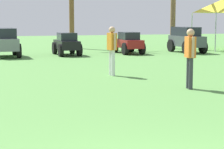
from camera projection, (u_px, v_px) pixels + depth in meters
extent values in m
cylinder|color=#33333D|center=(191.00, 74.00, 11.21)|extent=(0.12, 0.12, 0.82)
cylinder|color=#33333D|center=(188.00, 73.00, 11.39)|extent=(0.12, 0.12, 0.82)
cube|color=orange|center=(190.00, 47.00, 11.21)|extent=(0.24, 0.36, 0.54)
cylinder|color=tan|center=(193.00, 47.00, 11.00)|extent=(0.08, 0.08, 0.52)
cylinder|color=tan|center=(188.00, 46.00, 11.41)|extent=(0.08, 0.08, 0.52)
sphere|color=tan|center=(191.00, 33.00, 11.16)|extent=(0.22, 0.22, 0.20)
cylinder|color=silver|center=(113.00, 63.00, 13.80)|extent=(0.13, 0.13, 0.82)
cylinder|color=silver|center=(111.00, 63.00, 13.96)|extent=(0.13, 0.13, 0.82)
cube|color=orange|center=(112.00, 41.00, 13.79)|extent=(0.26, 0.37, 0.54)
cylinder|color=tan|center=(115.00, 41.00, 13.60)|extent=(0.08, 0.08, 0.52)
cylinder|color=tan|center=(109.00, 41.00, 13.98)|extent=(0.08, 0.08, 0.52)
sphere|color=tan|center=(112.00, 30.00, 13.74)|extent=(0.23, 0.23, 0.20)
cube|color=slate|center=(6.00, 44.00, 20.40)|extent=(1.08, 2.45, 0.55)
cube|color=#1E232B|center=(5.00, 33.00, 20.47)|extent=(0.94, 1.84, 0.46)
cylinder|color=black|center=(15.00, 48.00, 21.38)|extent=(0.21, 0.67, 0.66)
cylinder|color=black|center=(19.00, 51.00, 19.81)|extent=(0.21, 0.67, 0.66)
cube|color=black|center=(67.00, 45.00, 21.36)|extent=(0.98, 2.23, 0.42)
cube|color=#1E232B|center=(67.00, 37.00, 21.21)|extent=(0.83, 1.13, 0.38)
cylinder|color=black|center=(55.00, 48.00, 21.97)|extent=(0.20, 0.61, 0.60)
cylinder|color=black|center=(72.00, 48.00, 22.25)|extent=(0.20, 0.61, 0.60)
cylinder|color=black|center=(61.00, 50.00, 20.52)|extent=(0.20, 0.61, 0.60)
cylinder|color=black|center=(79.00, 50.00, 20.80)|extent=(0.20, 0.61, 0.60)
cube|color=maroon|center=(128.00, 44.00, 22.31)|extent=(0.99, 2.23, 0.42)
cube|color=#1E232B|center=(129.00, 36.00, 22.17)|extent=(0.84, 1.13, 0.38)
cylinder|color=black|center=(115.00, 47.00, 22.93)|extent=(0.20, 0.61, 0.60)
cylinder|color=black|center=(131.00, 46.00, 23.21)|extent=(0.20, 0.61, 0.60)
cylinder|color=black|center=(125.00, 49.00, 21.48)|extent=(0.20, 0.61, 0.60)
cylinder|color=black|center=(142.00, 48.00, 21.76)|extent=(0.20, 0.61, 0.60)
cube|color=#474C51|center=(187.00, 41.00, 22.85)|extent=(1.10, 2.45, 0.55)
cube|color=#1E232B|center=(186.00, 31.00, 22.93)|extent=(0.95, 1.85, 0.46)
cylinder|color=black|center=(171.00, 46.00, 23.51)|extent=(0.22, 0.67, 0.66)
cylinder|color=black|center=(187.00, 45.00, 23.83)|extent=(0.22, 0.67, 0.66)
cylinder|color=black|center=(186.00, 48.00, 21.95)|extent=(0.22, 0.67, 0.66)
cylinder|color=black|center=(203.00, 47.00, 22.26)|extent=(0.22, 0.67, 0.66)
cylinder|color=brown|center=(71.00, 1.00, 25.80)|extent=(0.29, 0.29, 5.60)
cylinder|color=brown|center=(173.00, 1.00, 25.41)|extent=(0.30, 0.30, 5.58)
cylinder|color=#B2B5BA|center=(192.00, 31.00, 26.26)|extent=(0.06, 0.06, 2.10)
cylinder|color=#B2B5BA|center=(216.00, 32.00, 23.52)|extent=(0.06, 0.06, 2.10)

